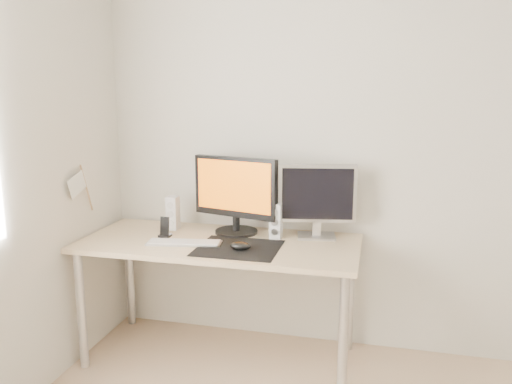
{
  "coord_description": "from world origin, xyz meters",
  "views": [
    {
      "loc": [
        -0.06,
        -1.26,
        1.56
      ],
      "look_at": [
        -0.73,
        1.47,
        1.01
      ],
      "focal_mm": 35.0,
      "sensor_mm": 36.0,
      "label": 1
    }
  ],
  "objects_px": {
    "main_monitor": "(235,192)",
    "keyboard": "(184,243)",
    "phone_dock": "(165,231)",
    "speaker_left": "(173,213)",
    "desk": "(220,254)",
    "second_monitor": "(317,197)",
    "speaker_right": "(276,221)",
    "mouse": "(240,246)"
  },
  "relations": [
    {
      "from": "main_monitor",
      "to": "keyboard",
      "type": "distance_m",
      "value": 0.44
    },
    {
      "from": "main_monitor",
      "to": "phone_dock",
      "type": "xyz_separation_m",
      "value": [
        -0.39,
        -0.18,
        -0.22
      ]
    },
    {
      "from": "speaker_left",
      "to": "phone_dock",
      "type": "height_order",
      "value": "speaker_left"
    },
    {
      "from": "desk",
      "to": "main_monitor",
      "type": "bearing_deg",
      "value": 75.49
    },
    {
      "from": "second_monitor",
      "to": "speaker_right",
      "type": "bearing_deg",
      "value": -163.18
    },
    {
      "from": "desk",
      "to": "phone_dock",
      "type": "bearing_deg",
      "value": 179.47
    },
    {
      "from": "keyboard",
      "to": "phone_dock",
      "type": "distance_m",
      "value": 0.2
    },
    {
      "from": "speaker_right",
      "to": "phone_dock",
      "type": "xyz_separation_m",
      "value": [
        -0.64,
        -0.13,
        -0.07
      ]
    },
    {
      "from": "mouse",
      "to": "speaker_left",
      "type": "bearing_deg",
      "value": 149.09
    },
    {
      "from": "mouse",
      "to": "speaker_right",
      "type": "height_order",
      "value": "speaker_right"
    },
    {
      "from": "mouse",
      "to": "second_monitor",
      "type": "xyz_separation_m",
      "value": [
        0.37,
        0.34,
        0.22
      ]
    },
    {
      "from": "desk",
      "to": "phone_dock",
      "type": "relative_size",
      "value": 13.16
    },
    {
      "from": "mouse",
      "to": "keyboard",
      "type": "bearing_deg",
      "value": 174.32
    },
    {
      "from": "second_monitor",
      "to": "speaker_right",
      "type": "height_order",
      "value": "second_monitor"
    },
    {
      "from": "second_monitor",
      "to": "desk",
      "type": "bearing_deg",
      "value": -159.0
    },
    {
      "from": "desk",
      "to": "keyboard",
      "type": "distance_m",
      "value": 0.22
    },
    {
      "from": "main_monitor",
      "to": "keyboard",
      "type": "height_order",
      "value": "main_monitor"
    },
    {
      "from": "second_monitor",
      "to": "keyboard",
      "type": "relative_size",
      "value": 1.04
    },
    {
      "from": "main_monitor",
      "to": "speaker_left",
      "type": "relative_size",
      "value": 2.59
    },
    {
      "from": "mouse",
      "to": "speaker_right",
      "type": "relative_size",
      "value": 0.56
    },
    {
      "from": "desk",
      "to": "second_monitor",
      "type": "distance_m",
      "value": 0.66
    },
    {
      "from": "speaker_right",
      "to": "keyboard",
      "type": "distance_m",
      "value": 0.55
    },
    {
      "from": "phone_dock",
      "to": "desk",
      "type": "bearing_deg",
      "value": -0.53
    },
    {
      "from": "keyboard",
      "to": "main_monitor",
      "type": "bearing_deg",
      "value": 52.1
    },
    {
      "from": "speaker_right",
      "to": "keyboard",
      "type": "height_order",
      "value": "speaker_right"
    },
    {
      "from": "keyboard",
      "to": "second_monitor",
      "type": "bearing_deg",
      "value": 23.64
    },
    {
      "from": "speaker_right",
      "to": "desk",
      "type": "bearing_deg",
      "value": -156.0
    },
    {
      "from": "speaker_left",
      "to": "speaker_right",
      "type": "bearing_deg",
      "value": -3.32
    },
    {
      "from": "speaker_left",
      "to": "speaker_right",
      "type": "xyz_separation_m",
      "value": [
        0.66,
        -0.04,
        0.0
      ]
    },
    {
      "from": "speaker_right",
      "to": "keyboard",
      "type": "relative_size",
      "value": 0.48
    },
    {
      "from": "mouse",
      "to": "keyboard",
      "type": "distance_m",
      "value": 0.34
    },
    {
      "from": "speaker_right",
      "to": "keyboard",
      "type": "bearing_deg",
      "value": -153.3
    },
    {
      "from": "speaker_right",
      "to": "phone_dock",
      "type": "distance_m",
      "value": 0.66
    },
    {
      "from": "mouse",
      "to": "phone_dock",
      "type": "bearing_deg",
      "value": 164.23
    },
    {
      "from": "mouse",
      "to": "main_monitor",
      "type": "distance_m",
      "value": 0.41
    },
    {
      "from": "second_monitor",
      "to": "phone_dock",
      "type": "height_order",
      "value": "second_monitor"
    },
    {
      "from": "desk",
      "to": "main_monitor",
      "type": "relative_size",
      "value": 2.95
    },
    {
      "from": "main_monitor",
      "to": "phone_dock",
      "type": "relative_size",
      "value": 4.46
    },
    {
      "from": "speaker_right",
      "to": "phone_dock",
      "type": "relative_size",
      "value": 1.72
    },
    {
      "from": "speaker_left",
      "to": "speaker_right",
      "type": "height_order",
      "value": "same"
    },
    {
      "from": "speaker_right",
      "to": "keyboard",
      "type": "xyz_separation_m",
      "value": [
        -0.48,
        -0.24,
        -0.1
      ]
    },
    {
      "from": "phone_dock",
      "to": "keyboard",
      "type": "bearing_deg",
      "value": -33.42
    }
  ]
}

